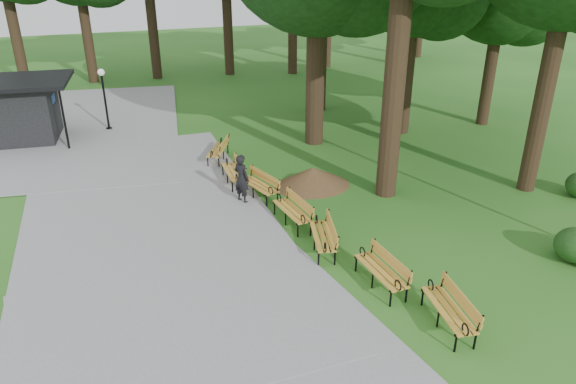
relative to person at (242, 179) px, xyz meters
name	(u,v)px	position (x,y,z in m)	size (l,w,h in m)	color
ground	(296,240)	(0.67, -3.06, -0.85)	(100.00, 100.00, 0.00)	#27651C
path	(142,219)	(-3.33, -0.06, -0.82)	(12.00, 38.00, 0.06)	gray
person	(242,179)	(0.00, 0.00, 0.00)	(0.62, 0.40, 1.69)	black
kiosk	(14,110)	(-7.29, 10.02, 0.52)	(4.37, 3.80, 2.74)	black
lamp_post	(103,86)	(-3.45, 10.13, 1.25)	(0.32, 0.32, 2.89)	black
dirt_mound	(313,177)	(2.76, 0.36, -0.49)	(2.32, 2.32, 0.70)	#47301C
bench_0	(448,310)	(2.25, -7.94, -0.41)	(1.90, 0.64, 0.88)	gold
bench_1	(381,271)	(1.69, -6.03, -0.41)	(1.90, 0.64, 0.88)	gold
bench_2	(322,236)	(1.12, -3.87, -0.41)	(1.90, 0.64, 0.88)	gold
bench_3	(292,211)	(0.94, -2.09, -0.41)	(1.90, 0.64, 0.88)	gold
bench_4	(258,185)	(0.63, 0.16, -0.41)	(1.90, 0.64, 0.88)	gold
bench_5	(233,172)	(0.18, 1.64, -0.41)	(1.90, 0.64, 0.88)	gold
bench_6	(218,150)	(0.30, 4.17, -0.41)	(1.90, 0.64, 0.88)	gold
shrub_2	(572,260)	(7.19, -6.96, -0.85)	(1.11, 1.11, 0.94)	#193D14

